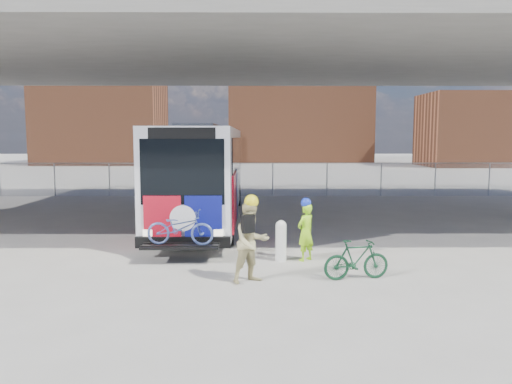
{
  "coord_description": "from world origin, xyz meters",
  "views": [
    {
      "loc": [
        -0.15,
        -15.39,
        3.27
      ],
      "look_at": [
        -0.03,
        -0.4,
        1.6
      ],
      "focal_mm": 35.0,
      "sensor_mm": 36.0,
      "label": 1
    }
  ],
  "objects_px": {
    "bus": "(204,167)",
    "cyclist_hivis": "(306,230)",
    "bike_parked": "(356,260)",
    "bollard": "(281,239)",
    "cyclist_tan": "(251,241)"
  },
  "relations": [
    {
      "from": "cyclist_hivis",
      "to": "bike_parked",
      "type": "relative_size",
      "value": 1.08
    },
    {
      "from": "cyclist_hivis",
      "to": "bike_parked",
      "type": "distance_m",
      "value": 2.06
    },
    {
      "from": "cyclist_tan",
      "to": "bike_parked",
      "type": "bearing_deg",
      "value": -26.82
    },
    {
      "from": "cyclist_hivis",
      "to": "bike_parked",
      "type": "xyz_separation_m",
      "value": [
        0.98,
        -1.78,
        -0.34
      ]
    },
    {
      "from": "bollard",
      "to": "cyclist_tan",
      "type": "xyz_separation_m",
      "value": [
        -0.77,
        -1.91,
        0.36
      ]
    },
    {
      "from": "bus",
      "to": "bollard",
      "type": "relative_size",
      "value": 11.87
    },
    {
      "from": "bus",
      "to": "cyclist_tan",
      "type": "bearing_deg",
      "value": -77.51
    },
    {
      "from": "bus",
      "to": "bollard",
      "type": "bearing_deg",
      "value": -67.75
    },
    {
      "from": "bollard",
      "to": "bike_parked",
      "type": "relative_size",
      "value": 0.7
    },
    {
      "from": "cyclist_tan",
      "to": "bike_parked",
      "type": "height_order",
      "value": "cyclist_tan"
    },
    {
      "from": "bus",
      "to": "cyclist_hivis",
      "type": "height_order",
      "value": "bus"
    },
    {
      "from": "bus",
      "to": "cyclist_hivis",
      "type": "xyz_separation_m",
      "value": [
        3.27,
        -6.32,
        -1.3
      ]
    },
    {
      "from": "bus",
      "to": "cyclist_hivis",
      "type": "bearing_deg",
      "value": -62.68
    },
    {
      "from": "cyclist_hivis",
      "to": "bike_parked",
      "type": "height_order",
      "value": "cyclist_hivis"
    },
    {
      "from": "bus",
      "to": "bollard",
      "type": "xyz_separation_m",
      "value": [
        2.61,
        -6.39,
        -1.52
      ]
    }
  ]
}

